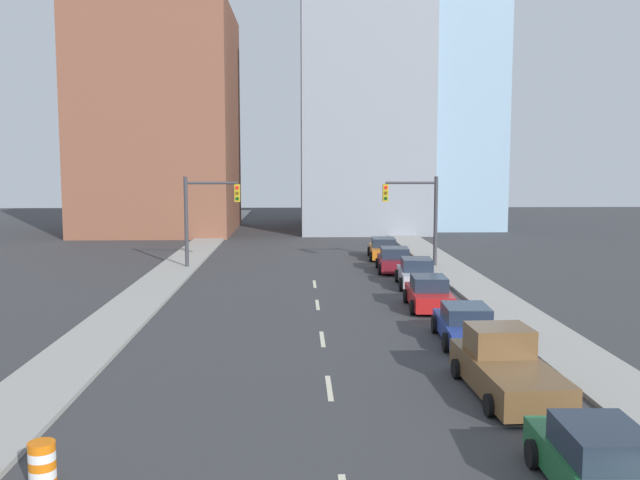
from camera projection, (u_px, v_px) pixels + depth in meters
name	position (u px, v px, depth m)	size (l,w,h in m)	color
sidewalk_left	(192.00, 254.00, 51.43)	(2.60, 92.30, 0.15)	#9E9B93
sidewalk_right	(427.00, 253.00, 51.97)	(2.60, 92.30, 0.15)	#9E9B93
lane_stripe_at_16m	(329.00, 388.00, 21.26)	(0.16, 2.40, 0.01)	beige
lane_stripe_at_21m	(322.00, 339.00, 27.11)	(0.16, 2.40, 0.01)	beige
lane_stripe_at_28m	(317.00, 305.00, 33.62)	(0.16, 2.40, 0.01)	beige
lane_stripe_at_34m	(315.00, 284.00, 39.33)	(0.16, 2.40, 0.01)	beige
building_brick_left	(160.00, 122.00, 68.11)	(14.00, 16.00, 21.04)	brown
building_office_center	(360.00, 105.00, 72.48)	(12.00, 20.00, 24.99)	gray
building_glass_right	(425.00, 64.00, 76.18)	(13.00, 20.00, 34.19)	#8CADC6
traffic_signal_left	(202.00, 210.00, 44.58)	(3.51, 0.35, 5.80)	#38383D
traffic_signal_right	(420.00, 210.00, 45.02)	(3.51, 0.35, 5.80)	#38383D
traffic_barrel	(42.00, 464.00, 14.76)	(0.56, 0.56, 0.95)	orange
sedan_green	(601.00, 466.00, 14.21)	(2.14, 4.70, 1.49)	#1E6033
pickup_truck_brown	(506.00, 368.00, 20.70)	(2.45, 5.49, 1.84)	brown
sedan_blue	(466.00, 325.00, 26.62)	(2.28, 4.63, 1.39)	navy
sedan_red	(429.00, 294.00, 32.73)	(2.14, 4.40, 1.50)	red
sedan_silver	(417.00, 274.00, 38.48)	(2.29, 4.52, 1.54)	#B2B2BC
sedan_maroon	(395.00, 260.00, 43.86)	(2.33, 4.42, 1.48)	maroon
sedan_orange	(383.00, 249.00, 49.67)	(2.26, 4.83, 1.45)	orange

